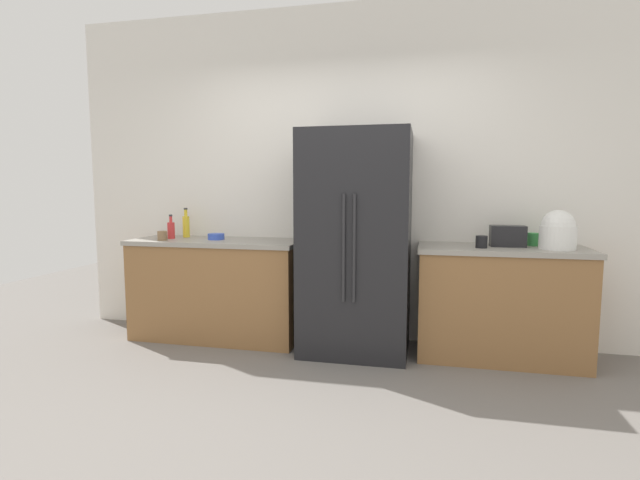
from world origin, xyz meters
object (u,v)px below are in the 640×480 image
toaster (508,236)px  cup_a (533,239)px  refrigerator (356,243)px  cup_c (162,236)px  bottle_b (186,226)px  cup_b (481,242)px  bottle_a (171,230)px  rice_cooker (558,231)px  bowl_a (216,237)px

toaster → cup_a: (0.21, 0.10, -0.03)m
refrigerator → cup_c: size_ratio=21.47×
bottle_b → cup_b: bottle_b is taller
refrigerator → bottle_b: size_ratio=6.58×
bottle_a → cup_a: size_ratio=2.14×
cup_a → bottle_b: bearing=-179.9°
rice_cooker → cup_c: 3.25m
cup_a → refrigerator: bearing=-171.4°
toaster → cup_a: 0.23m
bottle_b → bowl_a: (0.36, -0.12, -0.08)m
bottle_a → cup_c: bottle_a is taller
toaster → rice_cooker: size_ratio=0.89×
bottle_b → refrigerator: bearing=-7.2°
bottle_a → cup_b: bearing=-1.8°
refrigerator → bottle_a: (-1.71, 0.06, 0.07)m
toaster → cup_a: size_ratio=2.57×
bottle_b → cup_b: 2.63m
refrigerator → bowl_a: size_ratio=12.34×
cup_a → cup_b: cup_a is taller
refrigerator → bottle_b: (-1.64, 0.21, 0.10)m
cup_c → bowl_a: cup_c is taller
toaster → cup_c: toaster is taller
bowl_a → bottle_a: bearing=-177.1°
bowl_a → cup_c: bearing=-158.3°
toaster → rice_cooker: rice_cooker is taller
cup_b → refrigerator: bearing=178.5°
bottle_b → bowl_a: bottle_b is taller
rice_cooker → cup_b: rice_cooker is taller
rice_cooker → cup_c: rice_cooker is taller
refrigerator → bottle_b: 1.66m
rice_cooker → toaster: bearing=165.2°
bottle_b → cup_b: bearing=-5.1°
cup_a → toaster: bearing=-155.5°
bottle_a → bottle_b: bottle_b is taller
bottle_a → bowl_a: bearing=2.9°
rice_cooker → cup_c: (-3.24, -0.12, -0.09)m
refrigerator → bowl_a: bearing=176.3°
bottle_b → cup_a: 3.04m
refrigerator → bottle_a: refrigerator is taller
toaster → bottle_a: bearing=-178.9°
rice_cooker → cup_c: bearing=-178.0°
refrigerator → bowl_a: 1.28m
cup_b → cup_a: bearing=29.4°
cup_b → rice_cooker: bearing=5.4°
bottle_a → bottle_b: size_ratio=0.80×
bowl_a → toaster: bearing=0.8°
rice_cooker → bottle_b: bearing=176.8°
cup_a → cup_b: bearing=-150.6°
rice_cooker → bottle_a: bearing=179.4°
refrigerator → rice_cooker: 1.54m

